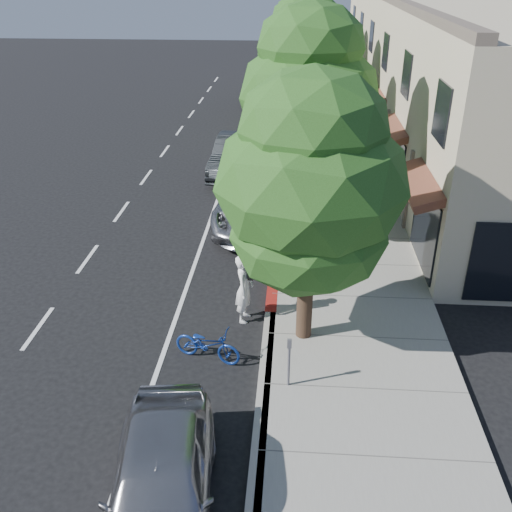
# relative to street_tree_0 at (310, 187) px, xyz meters

# --- Properties ---
(ground) EXTENTS (120.00, 120.00, 0.00)m
(ground) POSITION_rel_street_tree_0_xyz_m (-0.90, 2.00, -4.21)
(ground) COLOR black
(ground) RESTS_ON ground
(sidewalk) EXTENTS (4.60, 56.00, 0.15)m
(sidewalk) POSITION_rel_street_tree_0_xyz_m (1.40, 10.00, -4.13)
(sidewalk) COLOR gray
(sidewalk) RESTS_ON ground
(curb) EXTENTS (0.30, 56.00, 0.15)m
(curb) POSITION_rel_street_tree_0_xyz_m (-0.90, 10.00, -4.13)
(curb) COLOR #9E998E
(curb) RESTS_ON ground
(curb_red_segment) EXTENTS (0.32, 4.00, 0.15)m
(curb_red_segment) POSITION_rel_street_tree_0_xyz_m (-0.90, 3.00, -4.13)
(curb_red_segment) COLOR maroon
(curb_red_segment) RESTS_ON ground
(storefront_building) EXTENTS (10.00, 36.00, 7.00)m
(storefront_building) POSITION_rel_street_tree_0_xyz_m (8.70, 20.00, -0.71)
(storefront_building) COLOR #C7B599
(storefront_building) RESTS_ON ground
(street_tree_0) EXTENTS (4.47, 4.47, 6.91)m
(street_tree_0) POSITION_rel_street_tree_0_xyz_m (0.00, 0.00, 0.00)
(street_tree_0) COLOR black
(street_tree_0) RESTS_ON ground
(street_tree_1) EXTENTS (4.48, 4.48, 7.81)m
(street_tree_1) POSITION_rel_street_tree_0_xyz_m (0.00, 6.00, 0.68)
(street_tree_1) COLOR black
(street_tree_1) RESTS_ON ground
(street_tree_2) EXTENTS (4.04, 4.04, 6.82)m
(street_tree_2) POSITION_rel_street_tree_0_xyz_m (0.00, 12.00, 0.02)
(street_tree_2) COLOR black
(street_tree_2) RESTS_ON ground
(street_tree_3) EXTENTS (5.01, 5.01, 7.49)m
(street_tree_3) POSITION_rel_street_tree_0_xyz_m (0.00, 18.00, 0.32)
(street_tree_3) COLOR black
(street_tree_3) RESTS_ON ground
(street_tree_4) EXTENTS (5.08, 5.08, 7.33)m
(street_tree_4) POSITION_rel_street_tree_0_xyz_m (0.00, 24.00, 0.19)
(street_tree_4) COLOR black
(street_tree_4) RESTS_ON ground
(street_tree_5) EXTENTS (4.68, 4.68, 7.39)m
(street_tree_5) POSITION_rel_street_tree_0_xyz_m (0.00, 30.00, 0.31)
(street_tree_5) COLOR black
(street_tree_5) RESTS_ON ground
(cyclist) EXTENTS (0.55, 0.77, 1.95)m
(cyclist) POSITION_rel_street_tree_0_xyz_m (-1.60, 0.83, -3.23)
(cyclist) COLOR white
(cyclist) RESTS_ON ground
(bicycle) EXTENTS (1.81, 1.07, 0.90)m
(bicycle) POSITION_rel_street_tree_0_xyz_m (-2.35, -1.00, -3.76)
(bicycle) COLOR navy
(bicycle) RESTS_ON ground
(silver_suv) EXTENTS (3.05, 6.61, 1.84)m
(silver_suv) POSITION_rel_street_tree_0_xyz_m (-1.63, 7.50, -3.29)
(silver_suv) COLOR #9C9CA0
(silver_suv) RESTS_ON ground
(dark_sedan) EXTENTS (2.20, 5.28, 1.70)m
(dark_sedan) POSITION_rel_street_tree_0_xyz_m (-3.05, 12.90, -3.36)
(dark_sedan) COLOR black
(dark_sedan) RESTS_ON ground
(white_pickup) EXTENTS (2.87, 6.31, 1.79)m
(white_pickup) POSITION_rel_street_tree_0_xyz_m (-1.40, 17.00, -3.31)
(white_pickup) COLOR silver
(white_pickup) RESTS_ON ground
(dark_suv_far) EXTENTS (1.98, 4.57, 1.53)m
(dark_suv_far) POSITION_rel_street_tree_0_xyz_m (-3.10, 27.23, -3.44)
(dark_suv_far) COLOR black
(dark_suv_far) RESTS_ON ground
(near_car_a) EXTENTS (2.39, 4.77, 1.56)m
(near_car_a) POSITION_rel_street_tree_0_xyz_m (-2.48, -5.52, -3.43)
(near_car_a) COLOR #9B9BA0
(near_car_a) RESTS_ON ground
(pedestrian) EXTENTS (0.95, 0.84, 1.64)m
(pedestrian) POSITION_rel_street_tree_0_xyz_m (0.95, 13.87, -3.24)
(pedestrian) COLOR black
(pedestrian) RESTS_ON sidewalk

